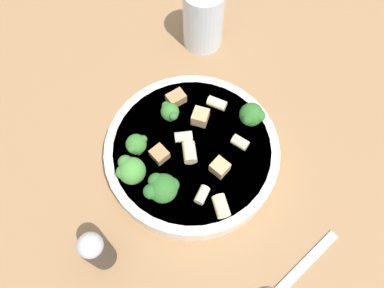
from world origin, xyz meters
TOP-DOWN VIEW (x-y plane):
  - ground_plane at (0.00, 0.00)m, footprint 2.00×2.00m
  - pasta_bowl at (0.00, 0.00)m, footprint 0.24×0.24m
  - broccoli_floret_0 at (-0.07, -0.06)m, footprint 0.04×0.04m
  - broccoli_floret_1 at (0.06, 0.06)m, footprint 0.04×0.04m
  - broccoli_floret_2 at (0.04, -0.03)m, footprint 0.03×0.03m
  - broccoli_floret_3 at (0.02, 0.07)m, footprint 0.04×0.04m
  - broccoli_floret_4 at (0.07, 0.03)m, footprint 0.03×0.03m
  - rigatoni_0 at (-0.02, -0.07)m, footprint 0.03×0.02m
  - rigatoni_1 at (0.00, 0.01)m, footprint 0.03×0.03m
  - rigatoni_2 at (-0.06, 0.07)m, footprint 0.03×0.03m
  - rigatoni_3 at (-0.06, -0.02)m, footprint 0.03×0.02m
  - rigatoni_4 at (-0.03, 0.06)m, footprint 0.02×0.02m
  - rigatoni_5 at (0.01, -0.01)m, footprint 0.03×0.02m
  - chicken_chunk_0 at (0.04, -0.07)m, footprint 0.03×0.03m
  - chicken_chunk_1 at (0.00, -0.04)m, footprint 0.02×0.02m
  - chicken_chunk_2 at (-0.04, 0.02)m, footprint 0.03×0.03m
  - chicken_chunk_3 at (0.04, 0.02)m, footprint 0.03×0.03m
  - drinking_glass at (0.04, -0.21)m, footprint 0.06×0.06m
  - pepper_shaker at (0.07, 0.16)m, footprint 0.03×0.03m

SIDE VIEW (x-z plane):
  - ground_plane at x=0.00m, z-range 0.00..0.00m
  - pasta_bowl at x=0.00m, z-range 0.00..0.04m
  - rigatoni_4 at x=-0.03m, z-range 0.03..0.05m
  - chicken_chunk_3 at x=0.04m, z-range 0.03..0.05m
  - rigatoni_5 at x=0.01m, z-range 0.03..0.05m
  - rigatoni_3 at x=-0.06m, z-range 0.03..0.05m
  - rigatoni_0 at x=-0.02m, z-range 0.03..0.05m
  - chicken_chunk_0 at x=0.04m, z-range 0.03..0.05m
  - chicken_chunk_2 at x=-0.04m, z-range 0.03..0.05m
  - rigatoni_2 at x=-0.06m, z-range 0.03..0.05m
  - rigatoni_1 at x=0.00m, z-range 0.03..0.05m
  - chicken_chunk_1 at x=0.00m, z-range 0.03..0.05m
  - drinking_glass at x=0.04m, z-range -0.01..0.10m
  - pepper_shaker at x=0.07m, z-range 0.00..0.09m
  - broccoli_floret_2 at x=0.04m, z-range 0.04..0.07m
  - broccoli_floret_1 at x=0.06m, z-range 0.03..0.07m
  - broccoli_floret_4 at x=0.07m, z-range 0.04..0.07m
  - broccoli_floret_0 at x=-0.07m, z-range 0.04..0.07m
  - broccoli_floret_3 at x=0.02m, z-range 0.04..0.08m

